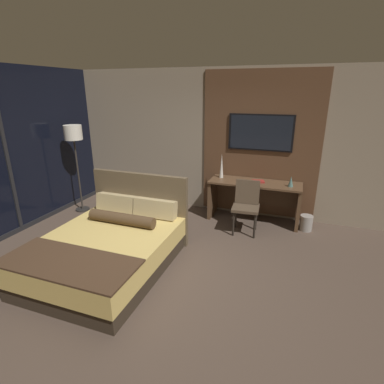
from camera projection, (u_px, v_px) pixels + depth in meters
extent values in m
plane|color=#4C3D33|center=(163.00, 276.00, 4.07)|extent=(16.00, 16.00, 0.00)
cube|color=gray|center=(216.00, 143.00, 5.93)|extent=(7.20, 0.06, 2.80)
cube|color=brown|center=(260.00, 146.00, 5.61)|extent=(2.18, 0.03, 2.70)
cube|color=black|center=(5.00, 153.00, 4.93)|extent=(0.02, 6.00, 2.80)
cube|color=black|center=(6.00, 153.00, 4.92)|extent=(0.04, 0.06, 2.80)
cube|color=black|center=(21.00, 228.00, 5.36)|extent=(0.05, 6.00, 0.08)
cube|color=#33281E|center=(105.00, 264.00, 4.15)|extent=(1.57, 1.95, 0.22)
cube|color=tan|center=(103.00, 248.00, 4.06)|extent=(1.62, 2.01, 0.28)
cube|color=#422D1E|center=(68.00, 263.00, 3.43)|extent=(1.64, 0.70, 0.02)
cube|color=brown|center=(140.00, 207.00, 4.92)|extent=(1.65, 0.08, 1.14)
cube|color=tan|center=(117.00, 203.00, 4.89)|extent=(0.68, 0.23, 0.31)
cube|color=tan|center=(155.00, 208.00, 4.67)|extent=(0.68, 0.23, 0.31)
cylinder|color=#4C3823|center=(122.00, 219.00, 4.43)|extent=(1.05, 0.17, 0.17)
cube|color=brown|center=(255.00, 183.00, 5.54)|extent=(1.68, 0.58, 0.03)
cube|color=brown|center=(213.00, 198.00, 5.93)|extent=(0.06, 0.52, 0.74)
cube|color=brown|center=(299.00, 208.00, 5.41)|extent=(0.06, 0.52, 0.74)
cube|color=brown|center=(256.00, 194.00, 5.88)|extent=(1.56, 0.02, 0.37)
cube|color=black|center=(261.00, 133.00, 5.50)|extent=(1.18, 0.04, 0.66)
cube|color=black|center=(260.00, 133.00, 5.48)|extent=(1.11, 0.01, 0.61)
cube|color=#4C3D2D|center=(246.00, 208.00, 5.15)|extent=(0.48, 0.46, 0.05)
cube|color=#4C3D2D|center=(247.00, 192.00, 5.24)|extent=(0.42, 0.14, 0.42)
cylinder|color=black|center=(233.00, 224.00, 5.11)|extent=(0.04, 0.04, 0.44)
cylinder|color=black|center=(255.00, 226.00, 5.02)|extent=(0.04, 0.04, 0.44)
cylinder|color=black|center=(236.00, 216.00, 5.43)|extent=(0.04, 0.04, 0.44)
cylinder|color=black|center=(256.00, 218.00, 5.34)|extent=(0.04, 0.04, 0.44)
cylinder|color=#282623|center=(83.00, 209.00, 6.29)|extent=(0.28, 0.28, 0.03)
cylinder|color=#332D28|center=(78.00, 175.00, 6.05)|extent=(0.03, 0.03, 1.51)
cylinder|color=silver|center=(73.00, 132.00, 5.77)|extent=(0.34, 0.34, 0.28)
cone|color=silver|center=(222.00, 166.00, 5.75)|extent=(0.08, 0.08, 0.47)
cone|color=#4C706B|center=(291.00, 182.00, 5.25)|extent=(0.09, 0.09, 0.18)
cube|color=maroon|center=(258.00, 181.00, 5.53)|extent=(0.25, 0.21, 0.03)
cylinder|color=gray|center=(306.00, 223.00, 5.34)|extent=(0.22, 0.22, 0.28)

